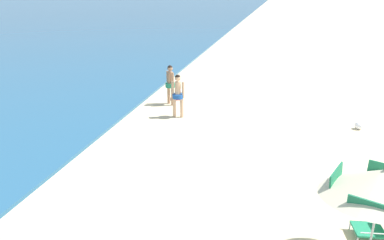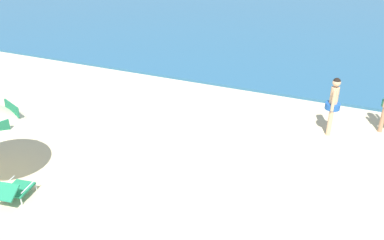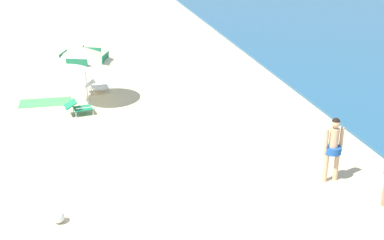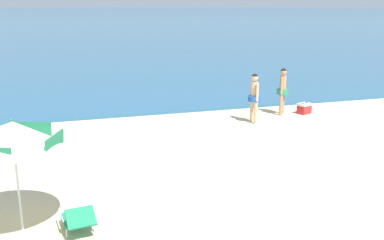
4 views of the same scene
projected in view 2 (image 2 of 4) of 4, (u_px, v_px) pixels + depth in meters
The scene contains 2 objects.
lounge_chair_under_umbrella at pixel (14, 190), 9.28m from camera, with size 0.66×0.96×0.52m.
person_standing_near_shore at pixel (333, 102), 11.72m from camera, with size 0.42×0.51×1.73m.
Camera 2 is at (2.01, -3.54, 5.96)m, focal length 38.53 mm.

